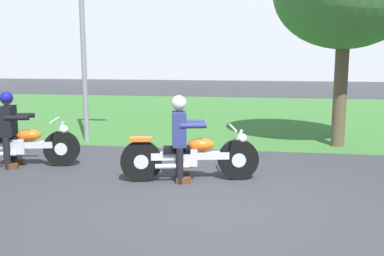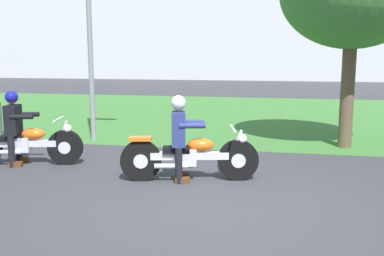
% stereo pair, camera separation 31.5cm
% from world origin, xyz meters
% --- Properties ---
extents(ground, '(120.00, 120.00, 0.00)m').
position_xyz_m(ground, '(0.00, 0.00, 0.00)').
color(ground, '#38383D').
extents(grass_verge, '(60.00, 12.00, 0.01)m').
position_xyz_m(grass_verge, '(0.00, 9.55, 0.00)').
color(grass_verge, '#3D7533').
rests_on(grass_verge, ground).
extents(motorcycle_lead, '(2.26, 0.80, 0.90)m').
position_xyz_m(motorcycle_lead, '(-0.44, 1.14, 0.41)').
color(motorcycle_lead, black).
rests_on(motorcycle_lead, ground).
extents(rider_lead, '(0.62, 0.54, 1.42)m').
position_xyz_m(rider_lead, '(-0.61, 1.10, 0.83)').
color(rider_lead, black).
rests_on(rider_lead, ground).
extents(motorcycle_follow, '(2.17, 0.78, 0.89)m').
position_xyz_m(motorcycle_follow, '(-3.73, 1.54, 0.40)').
color(motorcycle_follow, black).
rests_on(motorcycle_follow, ground).
extents(rider_follow, '(0.62, 0.54, 1.41)m').
position_xyz_m(rider_follow, '(-3.89, 1.51, 0.83)').
color(rider_follow, black).
rests_on(rider_follow, ground).
extents(streetlight_pole, '(0.96, 0.20, 5.17)m').
position_xyz_m(streetlight_pole, '(-3.31, 3.99, 3.28)').
color(streetlight_pole, gray).
rests_on(streetlight_pole, ground).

